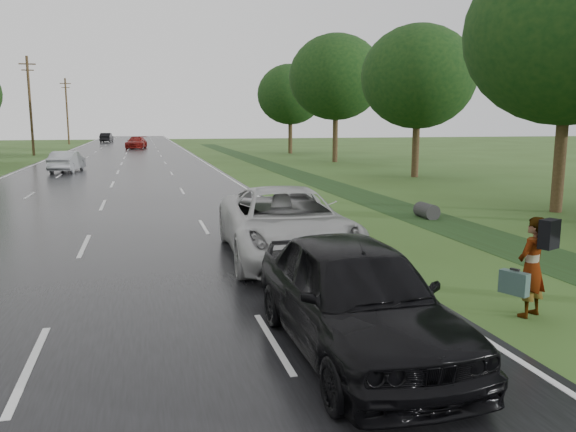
% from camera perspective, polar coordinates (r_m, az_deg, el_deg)
% --- Properties ---
extents(ground, '(220.00, 220.00, 0.00)m').
position_cam_1_polar(ground, '(8.91, -24.76, -13.93)').
color(ground, '#304B1A').
rests_on(ground, ground).
extents(road, '(14.00, 180.00, 0.04)m').
position_cam_1_polar(road, '(53.19, -16.37, 5.48)').
color(road, black).
rests_on(road, ground).
extents(edge_stripe_east, '(0.12, 180.00, 0.01)m').
position_cam_1_polar(edge_stripe_east, '(53.41, -9.09, 5.79)').
color(edge_stripe_east, silver).
rests_on(edge_stripe_east, road).
extents(edge_stripe_west, '(0.12, 180.00, 0.01)m').
position_cam_1_polar(edge_stripe_west, '(53.82, -23.60, 5.14)').
color(edge_stripe_west, silver).
rests_on(edge_stripe_west, road).
extents(center_line, '(0.12, 180.00, 0.01)m').
position_cam_1_polar(center_line, '(53.19, -16.38, 5.51)').
color(center_line, silver).
rests_on(center_line, road).
extents(drainage_ditch, '(2.20, 120.00, 0.56)m').
position_cam_1_polar(drainage_ditch, '(28.72, 5.62, 2.72)').
color(drainage_ditch, black).
rests_on(drainage_ditch, ground).
extents(utility_pole_far, '(1.60, 0.26, 10.00)m').
position_cam_1_polar(utility_pole_far, '(64.01, -24.73, 10.26)').
color(utility_pole_far, '#342615').
rests_on(utility_pole_far, ground).
extents(utility_pole_distant, '(1.60, 0.26, 10.00)m').
position_cam_1_polar(utility_pole_distant, '(93.71, -21.54, 9.96)').
color(utility_pole_distant, '#342615').
rests_on(utility_pole_distant, ground).
extents(tree_east_b, '(7.60, 7.60, 10.11)m').
position_cam_1_polar(tree_east_b, '(23.93, 26.72, 16.39)').
color(tree_east_b, '#342615').
rests_on(tree_east_b, ground).
extents(tree_east_c, '(7.00, 7.00, 9.29)m').
position_cam_1_polar(tree_east_c, '(36.18, 13.09, 13.60)').
color(tree_east_c, '#342615').
rests_on(tree_east_c, ground).
extents(tree_east_d, '(8.00, 8.00, 10.76)m').
position_cam_1_polar(tree_east_d, '(48.95, 4.90, 13.87)').
color(tree_east_d, '#342615').
rests_on(tree_east_d, ground).
extents(tree_east_f, '(7.20, 7.20, 9.62)m').
position_cam_1_polar(tree_east_f, '(62.19, 0.24, 12.25)').
color(tree_east_f, '#342615').
rests_on(tree_east_f, ground).
extents(pedestrian, '(0.95, 0.74, 1.80)m').
position_cam_1_polar(pedestrian, '(10.75, 23.53, -4.66)').
color(pedestrian, '#A5998C').
rests_on(pedestrian, ground).
extents(white_pickup, '(3.23, 6.42, 1.74)m').
position_cam_1_polar(white_pickup, '(14.01, -0.25, -0.76)').
color(white_pickup, beige).
rests_on(white_pickup, road).
extents(dark_sedan, '(2.09, 5.09, 1.72)m').
position_cam_1_polar(dark_sedan, '(8.34, 6.86, -8.07)').
color(dark_sedan, black).
rests_on(dark_sedan, road).
extents(silver_sedan, '(2.10, 4.49, 1.42)m').
position_cam_1_polar(silver_sedan, '(41.55, -21.54, 5.19)').
color(silver_sedan, '#9B9EA4').
rests_on(silver_sedan, road).
extents(far_car_red, '(3.02, 5.58, 1.54)m').
position_cam_1_polar(far_car_red, '(75.85, -15.16, 7.23)').
color(far_car_red, maroon).
rests_on(far_car_red, road).
extents(far_car_dark, '(2.06, 4.87, 1.56)m').
position_cam_1_polar(far_car_dark, '(100.98, -17.95, 7.59)').
color(far_car_dark, black).
rests_on(far_car_dark, road).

